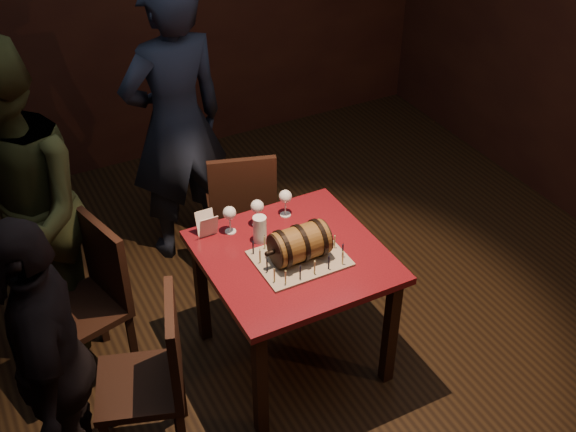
{
  "coord_description": "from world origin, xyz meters",
  "views": [
    {
      "loc": [
        -1.3,
        -2.55,
        3.06
      ],
      "look_at": [
        0.06,
        0.05,
        0.95
      ],
      "focal_mm": 45.0,
      "sensor_mm": 36.0,
      "label": 1
    }
  ],
  "objects_px": {
    "barrel_cake": "(300,243)",
    "person_left_front": "(51,361)",
    "person_left_rear": "(16,216)",
    "wine_glass_right": "(285,197)",
    "pint_of_ale": "(260,230)",
    "chair_left_front": "(156,373)",
    "pub_table": "(293,270)",
    "chair_left_rear": "(93,294)",
    "wine_glass_mid": "(257,207)",
    "chair_back": "(242,208)",
    "person_back": "(176,125)",
    "wine_glass_left": "(229,214)"
  },
  "relations": [
    {
      "from": "barrel_cake",
      "to": "person_left_front",
      "type": "height_order",
      "value": "person_left_front"
    },
    {
      "from": "person_left_rear",
      "to": "wine_glass_right",
      "type": "bearing_deg",
      "value": 71.82
    },
    {
      "from": "pint_of_ale",
      "to": "person_left_rear",
      "type": "height_order",
      "value": "person_left_rear"
    },
    {
      "from": "person_left_rear",
      "to": "person_left_front",
      "type": "xyz_separation_m",
      "value": [
        -0.06,
        -0.89,
        -0.18
      ]
    },
    {
      "from": "chair_left_front",
      "to": "person_left_front",
      "type": "height_order",
      "value": "person_left_front"
    },
    {
      "from": "pub_table",
      "to": "chair_left_rear",
      "type": "bearing_deg",
      "value": 155.45
    },
    {
      "from": "pub_table",
      "to": "barrel_cake",
      "type": "relative_size",
      "value": 2.65
    },
    {
      "from": "barrel_cake",
      "to": "wine_glass_right",
      "type": "relative_size",
      "value": 2.11
    },
    {
      "from": "wine_glass_mid",
      "to": "person_left_rear",
      "type": "relative_size",
      "value": 0.09
    },
    {
      "from": "pint_of_ale",
      "to": "chair_back",
      "type": "height_order",
      "value": "chair_back"
    },
    {
      "from": "wine_glass_mid",
      "to": "person_back",
      "type": "height_order",
      "value": "person_back"
    },
    {
      "from": "chair_back",
      "to": "chair_left_front",
      "type": "bearing_deg",
      "value": -131.49
    },
    {
      "from": "wine_glass_right",
      "to": "person_back",
      "type": "relative_size",
      "value": 0.09
    },
    {
      "from": "wine_glass_left",
      "to": "chair_left_front",
      "type": "height_order",
      "value": "chair_left_front"
    },
    {
      "from": "person_left_rear",
      "to": "chair_back",
      "type": "bearing_deg",
      "value": 91.67
    },
    {
      "from": "wine_glass_right",
      "to": "chair_left_front",
      "type": "height_order",
      "value": "chair_left_front"
    },
    {
      "from": "wine_glass_left",
      "to": "wine_glass_right",
      "type": "xyz_separation_m",
      "value": [
        0.33,
        0.0,
        0.0
      ]
    },
    {
      "from": "barrel_cake",
      "to": "wine_glass_right",
      "type": "distance_m",
      "value": 0.39
    },
    {
      "from": "person_back",
      "to": "wine_glass_left",
      "type": "bearing_deg",
      "value": 79.79
    },
    {
      "from": "wine_glass_left",
      "to": "person_left_front",
      "type": "bearing_deg",
      "value": -155.07
    },
    {
      "from": "person_left_front",
      "to": "person_left_rear",
      "type": "bearing_deg",
      "value": -171.11
    },
    {
      "from": "person_back",
      "to": "person_left_front",
      "type": "bearing_deg",
      "value": 45.28
    },
    {
      "from": "barrel_cake",
      "to": "chair_back",
      "type": "relative_size",
      "value": 0.36
    },
    {
      "from": "pub_table",
      "to": "chair_back",
      "type": "relative_size",
      "value": 0.97
    },
    {
      "from": "chair_back",
      "to": "chair_left_front",
      "type": "height_order",
      "value": "same"
    },
    {
      "from": "chair_left_front",
      "to": "pub_table",
      "type": "bearing_deg",
      "value": 15.62
    },
    {
      "from": "wine_glass_mid",
      "to": "wine_glass_right",
      "type": "bearing_deg",
      "value": 4.68
    },
    {
      "from": "pub_table",
      "to": "person_back",
      "type": "distance_m",
      "value": 1.3
    },
    {
      "from": "chair_left_front",
      "to": "wine_glass_right",
      "type": "bearing_deg",
      "value": 29.93
    },
    {
      "from": "chair_back",
      "to": "person_left_rear",
      "type": "relative_size",
      "value": 0.5
    },
    {
      "from": "chair_left_front",
      "to": "person_left_front",
      "type": "bearing_deg",
      "value": 171.71
    },
    {
      "from": "wine_glass_right",
      "to": "chair_left_rear",
      "type": "distance_m",
      "value": 1.13
    },
    {
      "from": "pub_table",
      "to": "barrel_cake",
      "type": "xyz_separation_m",
      "value": [
        0.01,
        -0.06,
        0.21
      ]
    },
    {
      "from": "pub_table",
      "to": "wine_glass_mid",
      "type": "distance_m",
      "value": 0.38
    },
    {
      "from": "pub_table",
      "to": "pint_of_ale",
      "type": "relative_size",
      "value": 6.0
    },
    {
      "from": "chair_left_rear",
      "to": "person_left_front",
      "type": "relative_size",
      "value": 0.62
    },
    {
      "from": "chair_back",
      "to": "person_left_rear",
      "type": "xyz_separation_m",
      "value": [
        -1.27,
        -0.07,
        0.41
      ]
    },
    {
      "from": "chair_left_rear",
      "to": "chair_left_front",
      "type": "height_order",
      "value": "same"
    },
    {
      "from": "pint_of_ale",
      "to": "person_left_front",
      "type": "relative_size",
      "value": 0.1
    },
    {
      "from": "chair_back",
      "to": "chair_left_front",
      "type": "xyz_separation_m",
      "value": [
        -0.91,
        -1.02,
        0.0
      ]
    },
    {
      "from": "chair_left_rear",
      "to": "person_left_front",
      "type": "bearing_deg",
      "value": -117.23
    },
    {
      "from": "wine_glass_right",
      "to": "pint_of_ale",
      "type": "distance_m",
      "value": 0.27
    },
    {
      "from": "person_back",
      "to": "person_left_rear",
      "type": "xyz_separation_m",
      "value": [
        -1.06,
        -0.54,
        0.0
      ]
    },
    {
      "from": "pint_of_ale",
      "to": "person_left_front",
      "type": "bearing_deg",
      "value": -163.27
    },
    {
      "from": "wine_glass_left",
      "to": "pint_of_ale",
      "type": "height_order",
      "value": "wine_glass_left"
    },
    {
      "from": "wine_glass_right",
      "to": "person_back",
      "type": "height_order",
      "value": "person_back"
    },
    {
      "from": "pint_of_ale",
      "to": "chair_left_front",
      "type": "height_order",
      "value": "chair_left_front"
    },
    {
      "from": "person_back",
      "to": "chair_left_front",
      "type": "bearing_deg",
      "value": 58.38
    },
    {
      "from": "chair_left_front",
      "to": "person_left_rear",
      "type": "distance_m",
      "value": 1.1
    },
    {
      "from": "wine_glass_left",
      "to": "person_left_rear",
      "type": "relative_size",
      "value": 0.09
    }
  ]
}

